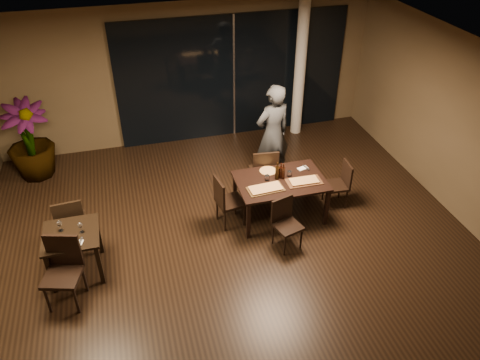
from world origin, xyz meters
name	(u,v)px	position (x,y,z in m)	size (l,w,h in m)	color
ground	(236,255)	(0.00, 0.00, 0.00)	(8.00, 8.00, 0.00)	black
wall_back	(187,74)	(0.00, 4.05, 1.50)	(8.00, 0.10, 3.00)	brown
wall_right	(479,141)	(4.05, 0.00, 1.50)	(0.10, 8.00, 3.00)	brown
ceiling	(235,76)	(0.00, 0.00, 3.02)	(8.00, 8.00, 0.04)	silver
window_panel	(234,77)	(1.00, 3.96, 1.35)	(5.00, 0.06, 2.70)	black
column	(300,70)	(2.40, 3.65, 1.50)	(0.24, 0.24, 3.00)	silver
main_table	(280,184)	(1.00, 0.80, 0.68)	(1.50, 1.00, 0.75)	black
side_table	(72,240)	(-2.40, 0.30, 0.62)	(0.80, 0.80, 0.75)	black
chair_main_far	(264,171)	(0.91, 1.43, 0.56)	(0.51, 0.51, 1.00)	black
chair_main_near	(285,220)	(0.84, 0.08, 0.48)	(0.49, 0.49, 0.86)	black
chair_main_left	(226,199)	(0.04, 0.82, 0.52)	(0.49, 0.49, 0.93)	black
chair_main_right	(340,182)	(2.16, 0.85, 0.48)	(0.42, 0.42, 0.85)	black
chair_side_far	(71,220)	(-2.45, 0.90, 0.54)	(0.48, 0.48, 0.96)	black
chair_side_near	(63,267)	(-2.51, -0.19, 0.59)	(0.60, 0.60, 1.05)	black
diner	(273,134)	(1.24, 1.97, 0.98)	(0.67, 0.44, 1.96)	#2C2E31
potted_plant	(29,141)	(-3.23, 3.29, 0.78)	(0.85, 0.85, 1.56)	#244C19
pizza_board_left	(266,189)	(0.67, 0.61, 0.76)	(0.60, 0.30, 0.01)	#422D15
pizza_board_right	(304,182)	(1.36, 0.64, 0.76)	(0.60, 0.30, 0.01)	#402414
oblong_pizza_left	(266,188)	(0.67, 0.61, 0.77)	(0.51, 0.24, 0.02)	#6B090B
oblong_pizza_right	(304,181)	(1.36, 0.64, 0.77)	(0.46, 0.21, 0.02)	maroon
round_pizza	(268,171)	(0.88, 1.11, 0.76)	(0.29, 0.29, 0.01)	red
bottle_a	(277,171)	(0.95, 0.86, 0.91)	(0.07, 0.07, 0.32)	black
bottle_b	(283,171)	(1.06, 0.84, 0.89)	(0.06, 0.06, 0.28)	black
bottle_c	(281,171)	(1.02, 0.87, 0.89)	(0.06, 0.06, 0.29)	black
tumbler_left	(267,178)	(0.78, 0.86, 0.80)	(0.08, 0.08, 0.09)	white
tumbler_right	(289,174)	(1.18, 0.88, 0.80)	(0.08, 0.08, 0.09)	white
napkin_near	(313,180)	(1.53, 0.66, 0.76)	(0.18, 0.10, 0.01)	white
napkin_far	(303,168)	(1.49, 1.04, 0.76)	(0.18, 0.10, 0.01)	white
wine_glass_a	(60,226)	(-2.53, 0.40, 0.83)	(0.07, 0.07, 0.17)	white
wine_glass_b	(81,228)	(-2.24, 0.29, 0.83)	(0.07, 0.07, 0.16)	white
side_napkin	(76,243)	(-2.31, 0.07, 0.76)	(0.18, 0.11, 0.01)	white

